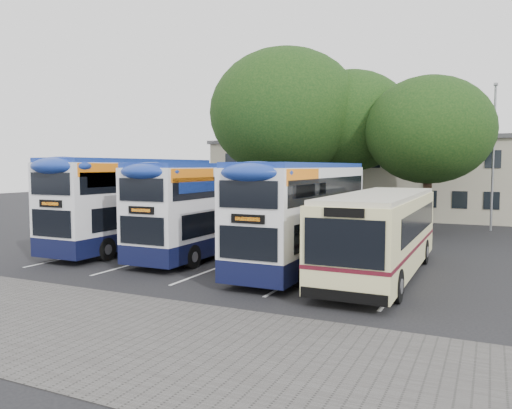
{
  "coord_description": "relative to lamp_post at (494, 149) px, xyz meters",
  "views": [
    {
      "loc": [
        5.96,
        -14.21,
        4.02
      ],
      "look_at": [
        -3.12,
        5.0,
        2.39
      ],
      "focal_mm": 35.0,
      "sensor_mm": 36.0,
      "label": 1
    }
  ],
  "objects": [
    {
      "name": "ground",
      "position": [
        -6.0,
        -19.97,
        -5.08
      ],
      "size": [
        120.0,
        120.0,
        0.0
      ],
      "primitive_type": "plane",
      "color": "black",
      "rests_on": "ground"
    },
    {
      "name": "paving_strip",
      "position": [
        -8.0,
        -24.97,
        -5.08
      ],
      "size": [
        40.0,
        6.0,
        0.01
      ],
      "primitive_type": "cube",
      "color": "#595654",
      "rests_on": "ground"
    },
    {
      "name": "bay_lines",
      "position": [
        -9.75,
        -14.97,
        -5.08
      ],
      "size": [
        14.12,
        11.0,
        0.01
      ],
      "color": "silver",
      "rests_on": "ground"
    },
    {
      "name": "depot_building",
      "position": [
        -6.0,
        7.02,
        -1.93
      ],
      "size": [
        32.4,
        8.4,
        6.2
      ],
      "color": "beige",
      "rests_on": "ground"
    },
    {
      "name": "lamp_post",
      "position": [
        0.0,
        0.0,
        0.0
      ],
      "size": [
        0.25,
        1.05,
        9.06
      ],
      "color": "gray",
      "rests_on": "ground"
    },
    {
      "name": "tree_left",
      "position": [
        -12.56,
        -3.15,
        2.45
      ],
      "size": [
        10.01,
        10.01,
        11.8
      ],
      "color": "black",
      "rests_on": "ground"
    },
    {
      "name": "tree_mid",
      "position": [
        -8.64,
        -1.13,
        1.94
      ],
      "size": [
        7.85,
        7.85,
        10.37
      ],
      "color": "black",
      "rests_on": "ground"
    },
    {
      "name": "tree_right",
      "position": [
        -3.45,
        -3.28,
        1.04
      ],
      "size": [
        7.4,
        7.4,
        9.28
      ],
      "color": "black",
      "rests_on": "ground"
    },
    {
      "name": "bus_dd_left",
      "position": [
        -15.92,
        -14.49,
        -2.68
      ],
      "size": [
        2.54,
        10.49,
        4.37
      ],
      "color": "#0E1233",
      "rests_on": "ground"
    },
    {
      "name": "bus_dd_mid",
      "position": [
        -11.68,
        -14.44,
        -2.8
      ],
      "size": [
        2.42,
        9.96,
        4.15
      ],
      "color": "#0E1233",
      "rests_on": "ground"
    },
    {
      "name": "bus_dd_right",
      "position": [
        -6.77,
        -15.5,
        -2.8
      ],
      "size": [
        2.42,
        9.97,
        4.15
      ],
      "color": "#0E1233",
      "rests_on": "ground"
    },
    {
      "name": "bus_single",
      "position": [
        -3.63,
        -15.81,
        -3.36
      ],
      "size": [
        2.6,
        10.23,
        3.05
      ],
      "color": "beige",
      "rests_on": "ground"
    }
  ]
}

